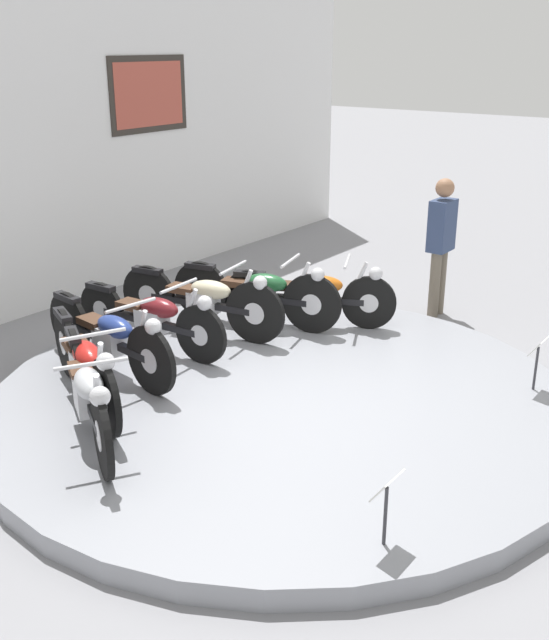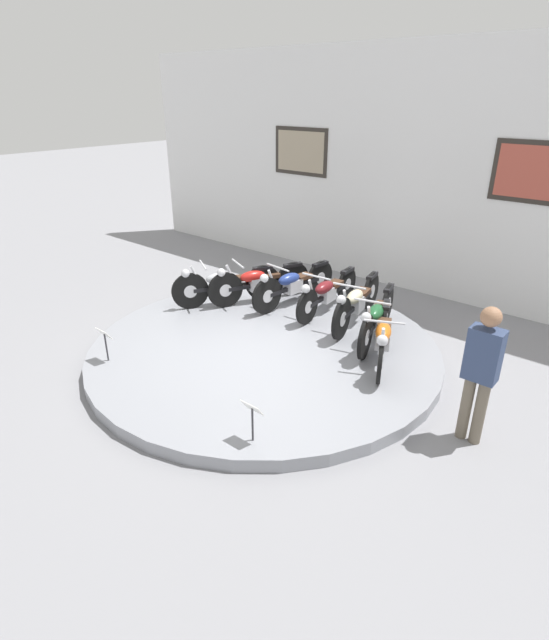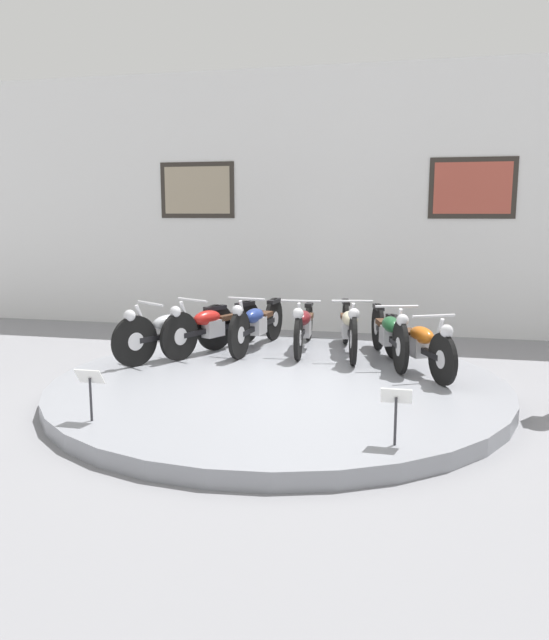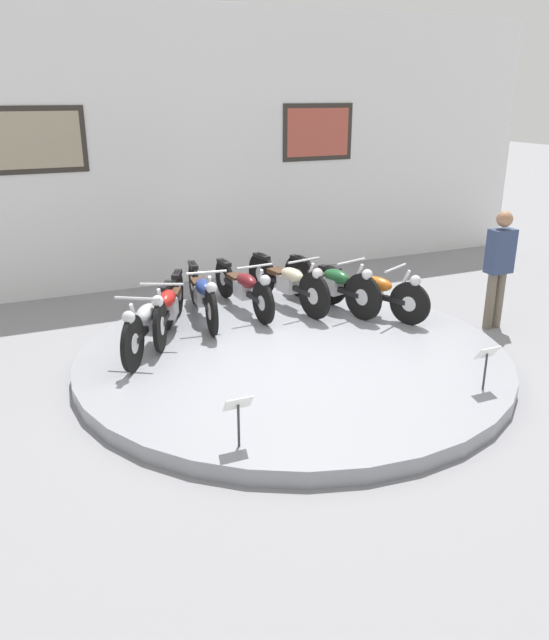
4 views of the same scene
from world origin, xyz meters
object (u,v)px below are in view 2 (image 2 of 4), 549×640
Objects in this scene: motorcycle_maroon at (327,292)px; motorcycle_orange at (383,336)px; motorcycle_red at (258,281)px; motorcycle_green at (377,317)px; info_placard_front_centre at (252,413)px; motorcycle_cream at (357,301)px; visitor_standing at (481,368)px; info_placard_front_left at (105,338)px; motorcycle_silver at (225,284)px; motorcycle_blue at (293,284)px.

motorcycle_orange is at bearing -29.71° from motorcycle_maroon.
motorcycle_green reaches higher than motorcycle_red.
motorcycle_red is 4.05m from info_placard_front_centre.
motorcycle_red is 1.03× the size of motorcycle_orange.
motorcycle_red is 2.45m from motorcycle_green.
motorcycle_orange is 3.48× the size of info_placard_front_centre.
visitor_standing reaches higher than motorcycle_cream.
info_placard_front_left is 0.30× the size of visitor_standing.
info_placard_front_centre is (3.01, -2.59, -0.03)m from motorcycle_silver.
motorcycle_red reaches higher than motorcycle_maroon.
motorcycle_orange is at bearing -52.14° from motorcycle_green.
info_placard_front_centre is (2.64, -3.06, -0.02)m from motorcycle_red.
motorcycle_silver is 2.40m from motorcycle_cream.
motorcycle_red and motorcycle_blue have the same top height.
motorcycle_green is 1.10× the size of motorcycle_orange.
motorcycle_green is 4.04m from info_placard_front_left.
visitor_standing is (1.59, -0.78, 0.41)m from motorcycle_orange.
info_placard_front_centre is at bearing -134.44° from visitor_standing.
motorcycle_green is 3.07m from info_placard_front_centre.
motorcycle_red is 1.09× the size of visitor_standing.
motorcycle_blue reaches higher than info_placard_front_left.
info_placard_front_left is (-2.08, -3.38, -0.03)m from motorcycle_cream.
motorcycle_green is (2.82, 0.47, 0.00)m from motorcycle_silver.
motorcycle_silver reaches higher than motorcycle_blue.
motorcycle_green reaches higher than motorcycle_orange.
motorcycle_cream reaches higher than motorcycle_red.
motorcycle_silver is at bearing 179.91° from motorcycle_orange.
motorcycle_green reaches higher than motorcycle_maroon.
motorcycle_orange is (2.26, -0.80, -0.02)m from motorcycle_blue.
motorcycle_maroon is 3.81× the size of info_placard_front_left.
motorcycle_blue reaches higher than motorcycle_maroon.
motorcycle_green is at bearing 9.56° from motorcycle_silver.
motorcycle_maroon is at bearing 152.11° from visitor_standing.
motorcycle_silver is at bearing -127.68° from motorcycle_red.
motorcycle_cream is 1.02× the size of motorcycle_green.
motorcycle_blue is 2.39m from motorcycle_orange.
visitor_standing is at bearing 21.44° from info_placard_front_left.
motorcycle_red is at bearing -170.43° from motorcycle_cream.
motorcycle_maroon is at bearing 160.63° from motorcycle_green.
motorcycle_red is 0.65m from motorcycle_blue.
motorcycle_blue reaches higher than info_placard_front_centre.
motorcycle_orange is 2.59m from info_placard_front_centre.
motorcycle_green reaches higher than info_placard_front_centre.
motorcycle_silver is 1.84m from motorcycle_maroon.
motorcycle_orange is (2.82, -0.48, -0.02)m from motorcycle_red.
motorcycle_orange is at bearing 86.00° from info_placard_front_centre.
info_placard_front_left is (-0.19, -3.06, -0.02)m from motorcycle_red.
visitor_standing reaches higher than motorcycle_red.
motorcycle_red is at bearing 164.10° from visitor_standing.
visitor_standing reaches higher than motorcycle_blue.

